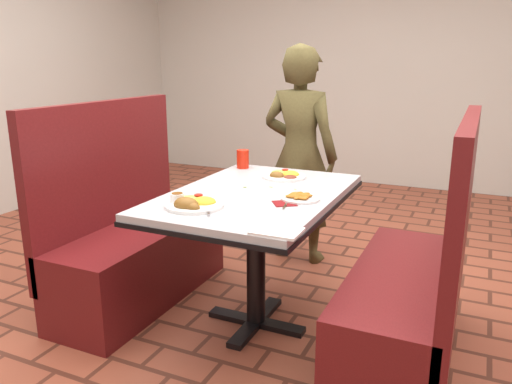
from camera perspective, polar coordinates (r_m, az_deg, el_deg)
dining_table at (r=2.56m, az=0.00°, el=-2.07°), size 0.81×1.21×0.75m
booth_bench_left at (r=3.07m, az=-13.75°, el=-6.00°), size 0.47×1.20×1.17m
booth_bench_right at (r=2.49m, az=17.33°, el=-11.42°), size 0.47×1.20×1.17m
diner_person at (r=3.50m, az=5.01°, el=4.16°), size 0.58×0.41×1.51m
near_dinner_plate at (r=2.29m, az=-7.21°, el=-0.99°), size 0.27×0.27×0.08m
far_dinner_plate at (r=2.85m, az=3.28°, el=2.09°), size 0.25×0.25×0.06m
plantain_plate at (r=2.40m, az=5.09°, el=-0.62°), size 0.19×0.19×0.03m
maroon_napkin at (r=2.34m, az=3.28°, el=-1.31°), size 0.14×0.14×0.00m
spoon_utensil at (r=2.29m, az=3.36°, el=-1.54°), size 0.03×0.12×0.00m
red_tumbler at (r=3.09m, az=-1.52°, el=3.80°), size 0.08×0.08×0.11m
paper_napkin at (r=1.95m, az=2.39°, el=-4.50°), size 0.19×0.14×0.01m
knife_utensil at (r=2.23m, az=-5.48°, el=-1.91°), size 0.10×0.16×0.00m
fork_utensil at (r=2.27m, az=-6.96°, el=-1.64°), size 0.02×0.15×0.00m
lettuce_shreds at (r=2.58m, az=1.36°, el=0.24°), size 0.28×0.32×0.00m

